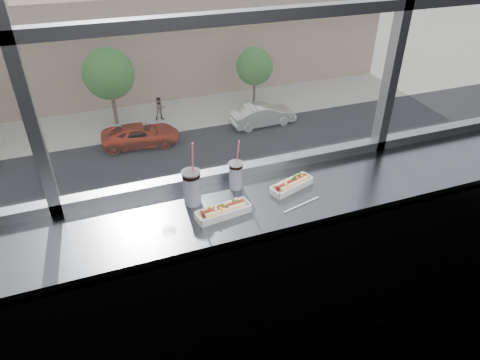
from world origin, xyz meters
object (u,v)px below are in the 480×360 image
object	(u,v)px
wrapper	(169,229)
car_far_b	(140,132)
tree_right	(255,67)
loose_straw	(302,205)
car_far_c	(263,111)
car_near_d	(256,176)
hotdog_tray_right	(292,184)
soda_cup_left	(192,186)
pedestrian_c	(160,107)
soda_cup_right	(236,174)
hotdog_tray_left	(223,210)
tree_center	(109,74)

from	to	relation	value
wrapper	car_far_b	bearing A→B (deg)	84.06
tree_right	loose_straw	bearing A→B (deg)	-112.08
car_far_c	car_near_d	world-z (taller)	car_near_d
hotdog_tray_right	soda_cup_left	world-z (taller)	soda_cup_left
car_far_c	pedestrian_c	world-z (taller)	pedestrian_c
soda_cup_left	car_near_d	world-z (taller)	soda_cup_left
hotdog_tray_right	soda_cup_right	bearing A→B (deg)	139.07
car_near_d	hotdog_tray_right	bearing A→B (deg)	163.02
car_far_b	tree_right	world-z (taller)	tree_right
hotdog_tray_right	soda_cup_right	size ratio (longest dim) A/B	0.93
car_far_c	pedestrian_c	xyz separation A→B (m)	(-6.73, 3.48, -0.01)
soda_cup_left	car_far_b	distance (m)	26.76
hotdog_tray_left	wrapper	bearing A→B (deg)	177.23
soda_cup_right	car_far_c	xyz separation A→B (m)	(10.83, 24.12, -11.09)
soda_cup_right	car_near_d	size ratio (longest dim) A/B	0.05
soda_cup_left	car_far_c	distance (m)	28.83
car_near_d	pedestrian_c	world-z (taller)	car_near_d
hotdog_tray_right	wrapper	size ratio (longest dim) A/B	3.29
soda_cup_left	loose_straw	xyz separation A→B (m)	(0.54, -0.23, -0.10)
hotdog_tray_right	car_far_c	distance (m)	28.64
car_far_b	pedestrian_c	size ratio (longest dim) A/B	2.67
pedestrian_c	loose_straw	bearing A→B (deg)	-97.81
hotdog_tray_left	car_far_c	world-z (taller)	hotdog_tray_left
soda_cup_left	car_far_c	world-z (taller)	soda_cup_left
pedestrian_c	wrapper	bearing A→B (deg)	-99.25
hotdog_tray_left	wrapper	world-z (taller)	hotdog_tray_left
hotdog_tray_right	tree_center	world-z (taller)	hotdog_tray_right
soda_cup_left	car_far_c	size ratio (longest dim) A/B	0.06
wrapper	tree_center	size ratio (longest dim) A/B	0.02
car_far_b	pedestrian_c	xyz separation A→B (m)	(2.00, 3.48, 0.10)
loose_straw	tree_center	size ratio (longest dim) A/B	0.04
wrapper	hotdog_tray_right	bearing A→B (deg)	9.77
hotdog_tray_left	soda_cup_right	world-z (taller)	soda_cup_right
loose_straw	soda_cup_left	bearing A→B (deg)	142.84
car_far_b	tree_center	size ratio (longest dim) A/B	1.02
car_far_b	car_far_c	bearing A→B (deg)	-84.34
wrapper	car_far_b	world-z (taller)	wrapper
car_far_b	car_near_d	size ratio (longest dim) A/B	0.85
loose_straw	tree_right	bearing A→B (deg)	53.77
soda_cup_right	car_far_c	bearing A→B (deg)	65.83
hotdog_tray_left	car_near_d	xyz separation A→B (m)	(7.15, 16.34, -10.97)
loose_straw	car_far_b	xyz separation A→B (m)	(1.82, 24.41, -11.11)
loose_straw	car_far_b	world-z (taller)	loose_straw
hotdog_tray_left	hotdog_tray_right	xyz separation A→B (m)	(0.44, 0.10, -0.00)
wrapper	pedestrian_c	xyz separation A→B (m)	(4.54, 27.84, -11.02)
wrapper	tree_center	world-z (taller)	wrapper
soda_cup_right	tree_center	world-z (taller)	soda_cup_right
tree_right	hotdog_tray_left	bearing A→B (deg)	-112.85
car_near_d	wrapper	bearing A→B (deg)	161.01
soda_cup_right	car_far_c	distance (m)	28.67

